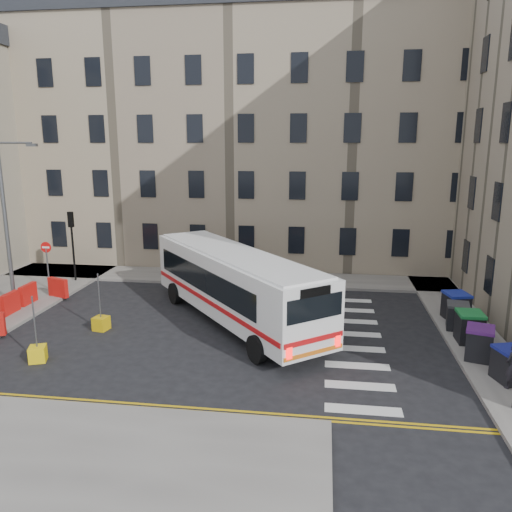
% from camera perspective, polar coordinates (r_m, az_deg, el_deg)
% --- Properties ---
extents(ground, '(120.00, 120.00, 0.00)m').
position_cam_1_polar(ground, '(22.17, 0.57, -8.77)').
color(ground, black).
rests_on(ground, ground).
extents(pavement_north, '(36.00, 3.20, 0.15)m').
position_cam_1_polar(pavement_north, '(31.36, -8.34, -2.24)').
color(pavement_north, slate).
rests_on(pavement_north, ground).
extents(pavement_east, '(2.40, 26.00, 0.15)m').
position_cam_1_polar(pavement_east, '(26.53, 21.52, -5.84)').
color(pavement_east, slate).
rests_on(pavement_east, ground).
extents(terrace_north, '(38.30, 10.80, 17.20)m').
position_cam_1_polar(terrace_north, '(37.21, -7.29, 13.45)').
color(terrace_north, gray).
rests_on(terrace_north, ground).
extents(traffic_light_nw, '(0.28, 0.22, 4.10)m').
position_cam_1_polar(traffic_light_nw, '(31.11, -20.29, 2.24)').
color(traffic_light_nw, black).
rests_on(traffic_light_nw, pavement_west).
extents(streetlamp, '(0.50, 0.22, 8.14)m').
position_cam_1_polar(streetlamp, '(27.61, -26.71, 3.50)').
color(streetlamp, '#595B5E').
rests_on(streetlamp, pavement_west).
extents(no_entry_north, '(0.60, 0.08, 3.00)m').
position_cam_1_polar(no_entry_north, '(29.80, -22.80, 0.03)').
color(no_entry_north, '#595B5E').
rests_on(no_entry_north, pavement_west).
extents(roadworks_barriers, '(1.66, 6.26, 1.00)m').
position_cam_1_polar(roadworks_barriers, '(26.54, -25.65, -4.92)').
color(roadworks_barriers, red).
rests_on(roadworks_barriers, pavement_west).
extents(bus, '(9.62, 11.09, 3.28)m').
position_cam_1_polar(bus, '(22.84, -2.47, -3.11)').
color(bus, white).
rests_on(bus, ground).
extents(wheelie_bin_a, '(1.20, 1.29, 1.18)m').
position_cam_1_polar(wheelie_bin_a, '(19.51, 27.07, -11.01)').
color(wheelie_bin_a, black).
rests_on(wheelie_bin_a, pavement_east).
extents(wheelie_bin_b, '(1.27, 1.37, 1.24)m').
position_cam_1_polar(wheelie_bin_b, '(20.90, 24.16, -9.04)').
color(wheelie_bin_b, black).
rests_on(wheelie_bin_b, pavement_east).
extents(wheelie_bin_c, '(1.00, 1.15, 1.27)m').
position_cam_1_polar(wheelie_bin_c, '(22.41, 23.21, -7.46)').
color(wheelie_bin_c, black).
rests_on(wheelie_bin_c, pavement_east).
extents(wheelie_bin_d, '(1.09, 1.20, 1.16)m').
position_cam_1_polar(wheelie_bin_d, '(23.75, 22.02, -6.37)').
color(wheelie_bin_d, black).
rests_on(wheelie_bin_d, pavement_east).
extents(wheelie_bin_e, '(1.22, 1.34, 1.26)m').
position_cam_1_polar(wheelie_bin_e, '(24.95, 21.88, -5.31)').
color(wheelie_bin_e, black).
rests_on(wheelie_bin_e, pavement_east).
extents(pedestrian, '(0.69, 0.66, 1.59)m').
position_cam_1_polar(pedestrian, '(18.94, 27.22, -11.08)').
color(pedestrian, black).
rests_on(pedestrian, pavement_east).
extents(bollard_yellow, '(0.70, 0.70, 0.60)m').
position_cam_1_polar(bollard_yellow, '(23.45, -17.27, -7.36)').
color(bollard_yellow, '#CAA00B').
rests_on(bollard_yellow, ground).
extents(bollard_chevron, '(0.77, 0.77, 0.60)m').
position_cam_1_polar(bollard_chevron, '(21.08, -23.67, -10.20)').
color(bollard_chevron, yellow).
rests_on(bollard_chevron, ground).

